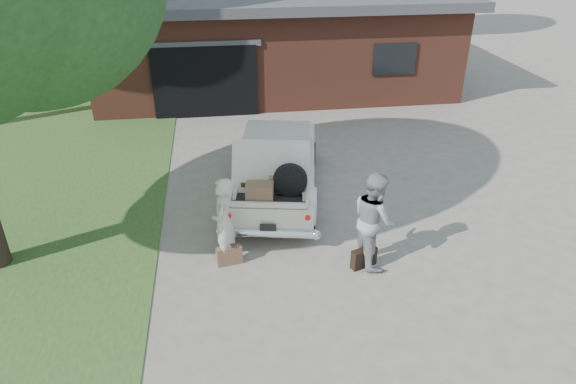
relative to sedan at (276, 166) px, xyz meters
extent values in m
plane|color=gray|center=(-0.02, -2.59, -0.68)|extent=(90.00, 90.00, 0.00)
cube|color=#2D4C1E|center=(-5.52, 0.41, -0.67)|extent=(6.00, 16.00, 0.02)
cube|color=brown|center=(0.98, 8.91, 0.82)|extent=(12.00, 7.00, 3.00)
cube|color=black|center=(-1.52, 5.46, 0.42)|extent=(3.20, 0.30, 2.20)
cube|color=#4C4C51|center=(-1.52, 5.39, 1.57)|extent=(3.50, 0.12, 0.18)
cube|color=black|center=(4.48, 5.39, 0.92)|extent=(1.40, 0.08, 1.00)
cube|color=white|center=(0.01, 0.05, -0.12)|extent=(2.54, 4.75, 0.59)
cube|color=#B1A79B|center=(0.06, 0.32, 0.40)|extent=(1.80, 2.05, 0.47)
cube|color=black|center=(0.22, 1.16, 0.38)|extent=(1.39, 0.34, 0.40)
cube|color=black|center=(-0.10, -0.53, 0.38)|extent=(1.39, 0.34, 0.40)
cylinder|color=black|center=(-1.06, -1.31, -0.39)|extent=(0.31, 0.62, 0.60)
cylinder|color=black|center=(0.50, -1.61, -0.39)|extent=(0.31, 0.62, 0.60)
cylinder|color=black|center=(-0.48, 1.70, -0.39)|extent=(0.31, 0.62, 0.60)
cylinder|color=black|center=(1.08, 1.40, -0.39)|extent=(0.31, 0.62, 0.60)
cylinder|color=silver|center=(-0.43, -2.21, -0.32)|extent=(1.85, 0.51, 0.16)
cylinder|color=#A5140F|center=(-1.14, -2.01, 0.02)|extent=(0.12, 0.11, 0.11)
cylinder|color=#A5140F|center=(0.31, -2.29, 0.02)|extent=(0.12, 0.11, 0.11)
cube|color=black|center=(-0.43, -2.23, -0.19)|extent=(0.30, 0.08, 0.15)
cube|color=black|center=(-0.32, -1.63, 0.19)|extent=(1.56, 1.24, 0.04)
cube|color=white|center=(-1.02, -1.50, 0.28)|extent=(0.24, 0.98, 0.16)
cube|color=white|center=(0.39, -1.77, 0.28)|extent=(0.24, 0.98, 0.16)
cube|color=white|center=(-0.41, -2.12, 0.24)|extent=(1.43, 0.33, 0.11)
cube|color=white|center=(-0.27, -1.38, 0.67)|extent=(1.59, 0.79, 0.93)
cube|color=#4F2E22|center=(-0.55, -1.35, 0.30)|extent=(0.64, 0.48, 0.19)
cube|color=brown|center=(-0.54, -1.87, 0.39)|extent=(0.57, 0.43, 0.36)
cube|color=black|center=(-0.30, -1.48, 0.28)|extent=(0.52, 0.39, 0.15)
cube|color=olive|center=(-0.10, -1.53, 0.45)|extent=(0.49, 0.37, 0.15)
cylinder|color=black|center=(0.06, -1.75, 0.54)|extent=(0.67, 0.27, 0.66)
imported|color=beige|center=(-1.25, -2.44, 0.15)|extent=(0.50, 0.67, 1.68)
imported|color=gray|center=(1.39, -2.85, 0.22)|extent=(0.80, 0.96, 1.80)
cube|color=brown|center=(-1.18, -2.56, -0.51)|extent=(0.48, 0.22, 0.36)
cube|color=black|center=(1.22, -2.99, -0.50)|extent=(0.51, 0.31, 0.37)
camera|label=1|loc=(-1.23, -10.30, 4.98)|focal=32.00mm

